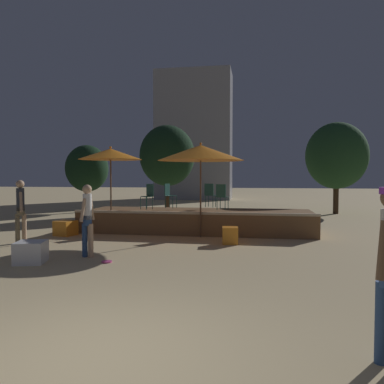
{
  "coord_description": "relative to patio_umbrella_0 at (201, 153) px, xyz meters",
  "views": [
    {
      "loc": [
        1.73,
        -3.72,
        1.99
      ],
      "look_at": [
        0.0,
        6.51,
        1.55
      ],
      "focal_mm": 35.0,
      "sensor_mm": 36.0,
      "label": 1
    }
  ],
  "objects": [
    {
      "name": "background_tree_1",
      "position": [
        5.97,
        8.73,
        0.32
      ],
      "size": [
        3.18,
        3.18,
        4.82
      ],
      "color": "#3D2B1C",
      "rests_on": "ground"
    },
    {
      "name": "person_1",
      "position": [
        -2.3,
        -3.44,
        -1.76
      ],
      "size": [
        0.3,
        0.55,
        1.78
      ],
      "rotation": [
        0.0,
        0.0,
        6.09
      ],
      "color": "#2D4C7F",
      "rests_on": "ground"
    },
    {
      "name": "frisbee_disc",
      "position": [
        -1.62,
        -3.9,
        -2.73
      ],
      "size": [
        0.24,
        0.24,
        0.03
      ],
      "color": "#E54C99",
      "rests_on": "ground"
    },
    {
      "name": "cube_seat_1",
      "position": [
        1.03,
        -1.05,
        -2.5
      ],
      "size": [
        0.49,
        0.49,
        0.5
      ],
      "rotation": [
        0.0,
        0.0,
        0.1
      ],
      "color": "orange",
      "rests_on": "ground"
    },
    {
      "name": "patio_umbrella_0",
      "position": [
        0.0,
        0.0,
        0.0
      ],
      "size": [
        2.79,
        2.79,
        3.08
      ],
      "color": "brown",
      "rests_on": "ground"
    },
    {
      "name": "cube_seat_0",
      "position": [
        -4.53,
        -0.39,
        -2.5
      ],
      "size": [
        0.71,
        0.71,
        0.49
      ],
      "rotation": [
        0.0,
        0.0,
        -0.24
      ],
      "color": "orange",
      "rests_on": "ground"
    },
    {
      "name": "bistro_chair_2",
      "position": [
        -1.43,
        1.64,
        -1.39
      ],
      "size": [
        0.43,
        0.43,
        0.9
      ],
      "rotation": [
        0.0,
        0.0,
        1.28
      ],
      "color": "#1E4C47",
      "rests_on": "wooden_deck"
    },
    {
      "name": "background_tree_0",
      "position": [
        -7.45,
        7.46,
        -0.33
      ],
      "size": [
        2.34,
        2.34,
        3.71
      ],
      "color": "#3D2B1C",
      "rests_on": "ground"
    },
    {
      "name": "ground_plane",
      "position": [
        0.02,
        -8.28,
        -2.74
      ],
      "size": [
        120.0,
        120.0,
        0.0
      ],
      "primitive_type": "plane",
      "color": "#D1B784"
    },
    {
      "name": "patio_umbrella_1",
      "position": [
        -3.15,
        0.2,
        -0.0
      ],
      "size": [
        2.16,
        2.16,
        3.02
      ],
      "color": "brown",
      "rests_on": "ground"
    },
    {
      "name": "wooden_deck",
      "position": [
        -0.33,
        1.41,
        -2.38
      ],
      "size": [
        8.19,
        2.68,
        0.81
      ],
      "color": "brown",
      "rests_on": "ground"
    },
    {
      "name": "bistro_chair_0",
      "position": [
        0.05,
        2.09,
        -1.39
      ],
      "size": [
        0.42,
        0.42,
        0.9
      ],
      "rotation": [
        0.0,
        0.0,
        2.89
      ],
      "color": "#1E4C47",
      "rests_on": "wooden_deck"
    },
    {
      "name": "distant_building",
      "position": [
        -3.52,
        20.33,
        2.74
      ],
      "size": [
        6.43,
        3.39,
        10.98
      ],
      "color": "gray",
      "rests_on": "ground"
    },
    {
      "name": "cube_seat_2",
      "position": [
        -3.31,
        -4.24,
        -2.5
      ],
      "size": [
        0.77,
        0.77,
        0.5
      ],
      "rotation": [
        0.0,
        0.0,
        0.26
      ],
      "color": "white",
      "rests_on": "ground"
    },
    {
      "name": "bistro_chair_1",
      "position": [
        0.6,
        1.01,
        -1.39
      ],
      "size": [
        0.42,
        0.43,
        0.9
      ],
      "rotation": [
        0.0,
        0.0,
        2.86
      ],
      "color": "#1E4C47",
      "rests_on": "wooden_deck"
    },
    {
      "name": "bistro_chair_3",
      "position": [
        -2.04,
        0.98,
        -1.39
      ],
      "size": [
        0.47,
        0.47,
        0.9
      ],
      "rotation": [
        0.0,
        0.0,
        5.74
      ],
      "color": "#1E4C47",
      "rests_on": "wooden_deck"
    },
    {
      "name": "person_3",
      "position": [
        -5.11,
        -1.96,
        -1.69
      ],
      "size": [
        0.4,
        0.47,
        1.87
      ],
      "rotation": [
        0.0,
        0.0,
        0.69
      ],
      "color": "#72664C",
      "rests_on": "ground"
    },
    {
      "name": "background_tree_2",
      "position": [
        -2.93,
        7.66,
        0.34
      ],
      "size": [
        2.97,
        2.97,
        4.73
      ],
      "color": "#3D2B1C",
      "rests_on": "ground"
    }
  ]
}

